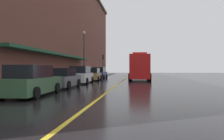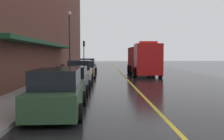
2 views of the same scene
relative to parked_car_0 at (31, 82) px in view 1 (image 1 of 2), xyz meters
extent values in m
plane|color=black|center=(3.94, 21.86, -0.81)|extent=(112.00, 112.00, 0.00)
cube|color=gray|center=(-2.26, 21.86, -0.73)|extent=(2.40, 70.00, 0.15)
cube|color=gold|center=(3.94, 21.86, -0.80)|extent=(0.16, 70.00, 0.01)
cube|color=brown|center=(-9.85, 20.86, 8.17)|extent=(12.79, 64.00, 17.95)
cube|color=#19472D|center=(-2.91, 12.86, 2.29)|extent=(1.20, 22.40, 0.24)
cube|color=#2D5133|center=(0.00, 0.07, -0.21)|extent=(1.93, 4.94, 0.85)
cube|color=black|center=(0.00, -0.18, 0.57)|extent=(1.69, 2.73, 0.70)
cylinder|color=black|center=(-0.95, 1.56, -0.49)|extent=(0.24, 0.65, 0.64)
cylinder|color=black|center=(0.88, 1.61, -0.49)|extent=(0.24, 0.65, 0.64)
cylinder|color=black|center=(-0.88, -1.47, -0.49)|extent=(0.24, 0.65, 0.64)
cylinder|color=black|center=(0.95, -1.43, -0.49)|extent=(0.24, 0.65, 0.64)
cube|color=#595B60|center=(-0.07, 5.41, -0.25)|extent=(1.86, 4.34, 0.77)
cube|color=black|center=(-0.08, 5.19, 0.45)|extent=(1.66, 2.39, 0.63)
cylinder|color=black|center=(-1.00, 6.75, -0.49)|extent=(0.22, 0.64, 0.64)
cylinder|color=black|center=(0.86, 6.75, -0.49)|extent=(0.22, 0.64, 0.64)
cylinder|color=black|center=(-1.01, 4.07, -0.49)|extent=(0.22, 0.64, 0.64)
cylinder|color=black|center=(0.85, 4.06, -0.49)|extent=(0.22, 0.64, 0.64)
cube|color=silver|center=(-0.10, 11.28, -0.19)|extent=(2.00, 4.90, 0.89)
cube|color=black|center=(-0.09, 11.04, 0.63)|extent=(1.75, 2.71, 0.73)
cylinder|color=black|center=(-1.08, 12.75, -0.49)|extent=(0.24, 0.65, 0.64)
cylinder|color=black|center=(0.80, 12.81, -0.49)|extent=(0.24, 0.65, 0.64)
cylinder|color=black|center=(-0.99, 9.75, -0.49)|extent=(0.24, 0.65, 0.64)
cylinder|color=black|center=(0.89, 9.80, -0.49)|extent=(0.24, 0.65, 0.64)
cube|color=#A5844C|center=(0.02, 16.80, -0.24)|extent=(1.97, 4.33, 0.79)
cube|color=black|center=(0.02, 16.59, 0.49)|extent=(1.72, 2.40, 0.65)
cylinder|color=black|center=(-0.95, 18.10, -0.49)|extent=(0.24, 0.65, 0.64)
cylinder|color=black|center=(0.90, 18.16, -0.49)|extent=(0.24, 0.65, 0.64)
cylinder|color=black|center=(-0.87, 15.45, -0.49)|extent=(0.24, 0.65, 0.64)
cylinder|color=black|center=(0.99, 15.51, -0.49)|extent=(0.24, 0.65, 0.64)
cube|color=navy|center=(-0.04, 22.42, -0.19)|extent=(1.89, 4.19, 0.88)
cube|color=black|center=(-0.04, 22.21, 0.60)|extent=(1.66, 2.32, 0.72)
cylinder|color=black|center=(-0.91, 23.73, -0.49)|extent=(0.24, 0.65, 0.64)
cylinder|color=black|center=(0.90, 23.68, -0.49)|extent=(0.24, 0.65, 0.64)
cylinder|color=black|center=(-0.97, 21.16, -0.49)|extent=(0.24, 0.65, 0.64)
cylinder|color=black|center=(0.83, 21.12, -0.49)|extent=(0.24, 0.65, 0.64)
cube|color=red|center=(6.13, 15.53, 0.98)|extent=(2.45, 2.54, 2.98)
cube|color=red|center=(6.13, 20.24, 0.86)|extent=(2.45, 6.16, 2.74)
cube|color=red|center=(6.13, 15.53, 2.59)|extent=(1.71, 0.60, 0.24)
cylinder|color=black|center=(7.37, 15.63, -0.31)|extent=(0.30, 1.00, 1.00)
cylinder|color=black|center=(4.89, 15.62, -0.31)|extent=(0.30, 1.00, 1.00)
cylinder|color=black|center=(7.37, 19.47, -0.31)|extent=(0.30, 1.00, 1.00)
cylinder|color=black|center=(4.89, 19.47, -0.31)|extent=(0.30, 1.00, 1.00)
cylinder|color=black|center=(7.37, 21.96, -0.31)|extent=(0.30, 1.00, 1.00)
cylinder|color=black|center=(4.89, 21.96, -0.31)|extent=(0.30, 1.00, 1.00)
cylinder|color=#4C4C51|center=(-1.41, 5.42, -0.13)|extent=(0.07, 0.07, 1.05)
cube|color=black|center=(-1.41, 5.42, 0.53)|extent=(0.14, 0.18, 0.28)
cylinder|color=#4C4C51|center=(-1.41, 10.50, -0.13)|extent=(0.07, 0.07, 1.05)
cube|color=black|center=(-1.41, 10.50, 0.53)|extent=(0.14, 0.18, 0.28)
cylinder|color=#4C4C51|center=(-1.41, 11.27, -0.13)|extent=(0.07, 0.07, 1.05)
cube|color=black|center=(-1.41, 11.27, 0.53)|extent=(0.14, 0.18, 0.28)
cylinder|color=#33383D|center=(-2.01, 20.51, 2.59)|extent=(0.18, 0.18, 6.50)
sphere|color=white|center=(-2.01, 20.51, 6.06)|extent=(0.44, 0.44, 0.44)
cylinder|color=#232326|center=(-1.36, 34.39, 1.04)|extent=(0.14, 0.14, 3.40)
cube|color=black|center=(-1.36, 34.39, 3.19)|extent=(0.28, 0.36, 0.90)
sphere|color=red|center=(-1.20, 34.39, 3.49)|extent=(0.16, 0.16, 0.16)
sphere|color=gold|center=(-1.20, 34.39, 3.19)|extent=(0.16, 0.16, 0.16)
sphere|color=green|center=(-1.20, 34.39, 2.89)|extent=(0.16, 0.16, 0.16)
camera|label=1|loc=(5.94, -11.93, 0.71)|focal=36.01mm
camera|label=2|loc=(1.74, -10.38, 1.48)|focal=43.25mm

